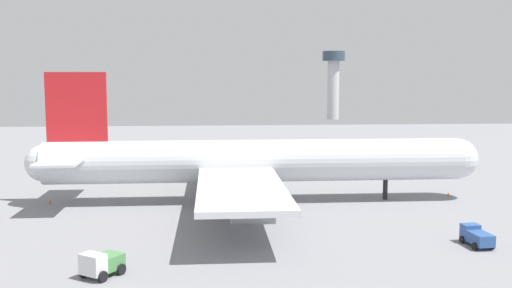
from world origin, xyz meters
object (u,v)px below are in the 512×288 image
object	(u,v)px
safety_cone_nose	(448,194)
cargo_airplane	(254,162)
control_tower	(333,78)
cargo_loader	(476,236)
pushback_tractor	(101,263)
safety_cone_tail	(50,201)

from	to	relation	value
safety_cone_nose	cargo_airplane	bearing A→B (deg)	-176.97
cargo_airplane	control_tower	world-z (taller)	control_tower
cargo_loader	pushback_tractor	xyz separation A→B (m)	(-39.19, -6.95, 0.20)
cargo_airplane	cargo_loader	xyz separation A→B (m)	(22.74, -24.49, -4.92)
safety_cone_nose	safety_cone_tail	distance (m)	60.08
cargo_loader	control_tower	xyz separation A→B (m)	(22.94, 185.67, 16.66)
pushback_tractor	safety_cone_tail	bearing A→B (deg)	112.34
safety_cone_nose	cargo_loader	bearing A→B (deg)	-106.35
control_tower	safety_cone_tail	bearing A→B (deg)	-115.16
cargo_airplane	safety_cone_nose	distance (m)	30.97
cargo_loader	pushback_tractor	bearing A→B (deg)	-169.95
cargo_loader	control_tower	size ratio (longest dim) A/B	0.15
cargo_airplane	control_tower	bearing A→B (deg)	74.18
control_tower	pushback_tractor	bearing A→B (deg)	-107.88
safety_cone_tail	control_tower	xyz separation A→B (m)	(75.35, 160.43, 17.39)
cargo_loader	safety_cone_tail	xyz separation A→B (m)	(-52.42, 25.25, -0.74)
safety_cone_nose	control_tower	distance (m)	161.24
safety_cone_tail	control_tower	world-z (taller)	control_tower
cargo_loader	safety_cone_nose	size ratio (longest dim) A/B	7.43
pushback_tractor	safety_cone_nose	size ratio (longest dim) A/B	7.35
cargo_airplane	pushback_tractor	xyz separation A→B (m)	(-16.45, -31.44, -4.72)
cargo_airplane	pushback_tractor	world-z (taller)	cargo_airplane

